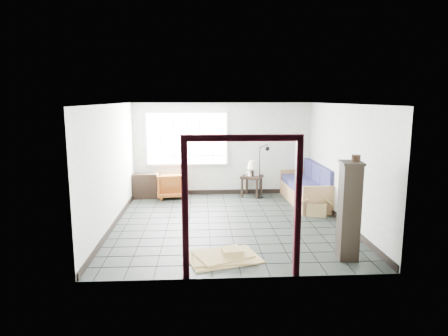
{
  "coord_description": "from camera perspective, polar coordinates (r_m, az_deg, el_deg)",
  "views": [
    {
      "loc": [
        -0.6,
        -8.47,
        2.72
      ],
      "look_at": [
        -0.1,
        0.3,
        1.18
      ],
      "focal_mm": 32.0,
      "sensor_mm": 36.0,
      "label": 1
    }
  ],
  "objects": [
    {
      "name": "window_panel",
      "position": [
        11.23,
        -5.31,
        4.17
      ],
      "size": [
        2.32,
        0.08,
        1.52
      ],
      "color": "silver",
      "rests_on": "ground"
    },
    {
      "name": "projector",
      "position": [
        11.2,
        4.1,
        -0.8
      ],
      "size": [
        0.36,
        0.32,
        0.11
      ],
      "rotation": [
        0.0,
        0.0,
        0.33
      ],
      "color": "silver",
      "rests_on": "side_table"
    },
    {
      "name": "room_shell",
      "position": [
        8.58,
        0.76,
        2.97
      ],
      "size": [
        5.02,
        5.52,
        2.61
      ],
      "color": "#A9ACA5",
      "rests_on": "ground"
    },
    {
      "name": "tall_shelf",
      "position": [
        7.1,
        17.44,
        -5.73
      ],
      "size": [
        0.41,
        0.5,
        1.68
      ],
      "rotation": [
        0.0,
        0.0,
        -0.12
      ],
      "color": "black",
      "rests_on": "ground"
    },
    {
      "name": "pot",
      "position": [
        6.97,
        18.34,
        1.35
      ],
      "size": [
        0.19,
        0.19,
        0.11
      ],
      "rotation": [
        0.0,
        0.0,
        0.42
      ],
      "color": "black",
      "rests_on": "tall_shelf"
    },
    {
      "name": "futon_sofa",
      "position": [
        10.71,
        12.1,
        -2.95
      ],
      "size": [
        0.96,
        2.36,
        1.03
      ],
      "rotation": [
        0.0,
        0.0,
        0.03
      ],
      "color": "olive",
      "rests_on": "ground"
    },
    {
      "name": "ground",
      "position": [
        8.91,
        0.74,
        -7.83
      ],
      "size": [
        5.5,
        5.5,
        0.0
      ],
      "primitive_type": "plane",
      "color": "black",
      "rests_on": "ground"
    },
    {
      "name": "armchair",
      "position": [
        11.15,
        -7.66,
        -2.24
      ],
      "size": [
        0.86,
        0.82,
        0.77
      ],
      "primitive_type": "imported",
      "rotation": [
        0.0,
        0.0,
        3.3
      ],
      "color": "maroon",
      "rests_on": "ground"
    },
    {
      "name": "open_box",
      "position": [
        9.69,
        12.97,
        -5.68
      ],
      "size": [
        0.81,
        0.51,
        0.42
      ],
      "rotation": [
        0.0,
        0.0,
        -0.22
      ],
      "color": "olive",
      "rests_on": "ground"
    },
    {
      "name": "cardboard_pile",
      "position": [
        7.02,
        0.08,
        -12.46
      ],
      "size": [
        1.39,
        1.15,
        0.17
      ],
      "rotation": [
        0.0,
        0.0,
        0.23
      ],
      "color": "olive",
      "rests_on": "ground"
    },
    {
      "name": "side_table",
      "position": [
        11.18,
        4.0,
        -1.63
      ],
      "size": [
        0.71,
        0.71,
        0.59
      ],
      "rotation": [
        0.0,
        0.0,
        -0.42
      ],
      "color": "black",
      "rests_on": "ground"
    },
    {
      "name": "table_lamp",
      "position": [
        11.06,
        4.06,
        0.35
      ],
      "size": [
        0.32,
        0.32,
        0.42
      ],
      "rotation": [
        0.0,
        0.0,
        0.18
      ],
      "color": "black",
      "rests_on": "side_table"
    },
    {
      "name": "doorway_trim",
      "position": [
        5.95,
        2.59,
        -3.07
      ],
      "size": [
        1.8,
        0.08,
        2.2
      ],
      "color": "#3E0E19",
      "rests_on": "ground"
    },
    {
      "name": "floor_lamp",
      "position": [
        10.92,
        5.61,
        -0.2
      ],
      "size": [
        0.4,
        0.37,
        1.51
      ],
      "rotation": [
        0.0,
        0.0,
        -0.3
      ],
      "color": "black",
      "rests_on": "ground"
    },
    {
      "name": "console_shelf",
      "position": [
        11.23,
        -11.14,
        -2.5
      ],
      "size": [
        0.89,
        0.39,
        0.68
      ],
      "rotation": [
        0.0,
        0.0,
        0.07
      ],
      "color": "black",
      "rests_on": "ground"
    }
  ]
}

